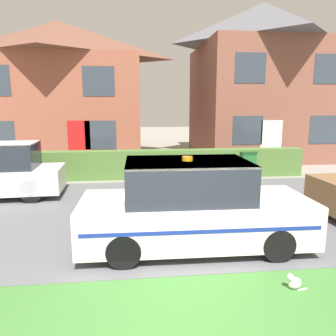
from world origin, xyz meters
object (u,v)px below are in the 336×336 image
at_px(house_right, 261,80).
at_px(house_left, 61,90).
at_px(cat, 294,282).
at_px(police_car, 193,207).
at_px(wheelie_bin, 245,163).

bearing_deg(house_right, house_left, 178.30).
bearing_deg(house_left, cat, -66.30).
bearing_deg(police_car, house_left, 112.57).
height_order(house_left, wheelie_bin, house_left).
bearing_deg(house_right, police_car, -116.81).
height_order(police_car, cat, police_car).
distance_m(police_car, cat, 2.21).
xyz_separation_m(cat, house_right, (4.65, 13.37, 4.01)).
distance_m(house_left, house_right, 10.68).
bearing_deg(wheelie_bin, house_right, 50.36).
height_order(police_car, wheelie_bin, police_car).
relative_size(police_car, cat, 14.15).
relative_size(police_car, house_right, 0.55).
xyz_separation_m(house_left, house_right, (10.66, -0.32, 0.56)).
relative_size(police_car, house_left, 0.52).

